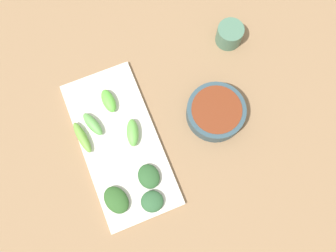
# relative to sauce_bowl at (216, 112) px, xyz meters

# --- Properties ---
(tabletop) EXTENTS (2.10, 2.10, 0.02)m
(tabletop) POSITION_rel_sauce_bowl_xyz_m (0.13, -0.03, -0.04)
(tabletop) COLOR #8D6D4B
(tabletop) RESTS_ON ground
(sauce_bowl) EXTENTS (0.15, 0.15, 0.05)m
(sauce_bowl) POSITION_rel_sauce_bowl_xyz_m (0.00, 0.00, 0.00)
(sauce_bowl) COLOR #314A53
(sauce_bowl) RESTS_ON tabletop
(serving_plate) EXTENTS (0.19, 0.39, 0.01)m
(serving_plate) POSITION_rel_sauce_bowl_xyz_m (0.25, -0.02, -0.02)
(serving_plate) COLOR silver
(serving_plate) RESTS_ON tabletop
(broccoli_leafy_0) EXTENTS (0.05, 0.06, 0.02)m
(broccoli_leafy_0) POSITION_rel_sauce_bowl_xyz_m (0.21, 0.09, -0.00)
(broccoli_leafy_0) COLOR #2B572B
(broccoli_leafy_0) RESTS_ON serving_plate
(broccoli_leafy_1) EXTENTS (0.07, 0.08, 0.02)m
(broccoli_leafy_1) POSITION_rel_sauce_bowl_xyz_m (0.30, 0.11, -0.00)
(broccoli_leafy_1) COLOR #2D5924
(broccoli_leafy_1) RESTS_ON serving_plate
(broccoli_stalk_2) EXTENTS (0.03, 0.07, 0.03)m
(broccoli_stalk_2) POSITION_rel_sauce_bowl_xyz_m (0.24, -0.13, -0.00)
(broccoli_stalk_2) COLOR #5DBC3E
(broccoli_stalk_2) RESTS_ON serving_plate
(broccoli_stalk_3) EXTENTS (0.03, 0.09, 0.02)m
(broccoli_stalk_3) POSITION_rel_sauce_bowl_xyz_m (0.33, -0.06, -0.00)
(broccoli_stalk_3) COLOR #6BA63D
(broccoli_stalk_3) RESTS_ON serving_plate
(broccoli_leafy_4) EXTENTS (0.07, 0.06, 0.02)m
(broccoli_leafy_4) POSITION_rel_sauce_bowl_xyz_m (0.23, 0.14, -0.00)
(broccoli_leafy_4) COLOR #2E5A33
(broccoli_leafy_4) RESTS_ON serving_plate
(broccoli_stalk_5) EXTENTS (0.05, 0.08, 0.02)m
(broccoli_stalk_5) POSITION_rel_sauce_bowl_xyz_m (0.29, -0.09, -0.00)
(broccoli_stalk_5) COLOR #61A750
(broccoli_stalk_5) RESTS_ON serving_plate
(broccoli_stalk_6) EXTENTS (0.05, 0.07, 0.03)m
(broccoli_stalk_6) POSITION_rel_sauce_bowl_xyz_m (0.21, -0.03, 0.00)
(broccoli_stalk_6) COLOR #62B449
(broccoli_stalk_6) RESTS_ON serving_plate
(tea_cup) EXTENTS (0.07, 0.07, 0.06)m
(tea_cup) POSITION_rel_sauce_bowl_xyz_m (-0.12, -0.18, 0.00)
(tea_cup) COLOR #4B745B
(tea_cup) RESTS_ON tabletop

